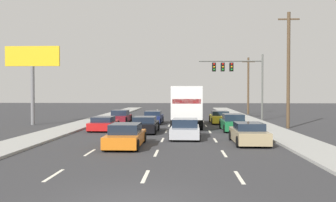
% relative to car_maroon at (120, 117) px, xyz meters
% --- Properties ---
extents(ground_plane, '(140.00, 140.00, 0.00)m').
position_rel_car_maroon_xyz_m(ground_plane, '(5.18, -1.70, -0.57)').
color(ground_plane, '#333335').
extents(sidewalk_right, '(2.69, 80.00, 0.14)m').
position_rel_car_maroon_xyz_m(sidewalk_right, '(13.47, -6.70, -0.50)').
color(sidewalk_right, '#9E9E99').
rests_on(sidewalk_right, ground_plane).
extents(sidewalk_left, '(2.69, 80.00, 0.14)m').
position_rel_car_maroon_xyz_m(sidewalk_left, '(-3.12, -6.70, -0.50)').
color(sidewalk_left, '#9E9E99').
rests_on(sidewalk_left, ground_plane).
extents(lane_markings, '(6.94, 62.00, 0.01)m').
position_rel_car_maroon_xyz_m(lane_markings, '(5.18, -3.38, -0.57)').
color(lane_markings, silver).
rests_on(lane_markings, ground_plane).
extents(car_maroon, '(1.90, 4.17, 1.27)m').
position_rel_car_maroon_xyz_m(car_maroon, '(0.00, 0.00, 0.00)').
color(car_maroon, maroon).
rests_on(car_maroon, ground_plane).
extents(car_red, '(1.90, 4.23, 1.12)m').
position_rel_car_maroon_xyz_m(car_red, '(0.06, -7.67, -0.04)').
color(car_red, red).
rests_on(car_red, ground_plane).
extents(car_navy, '(1.88, 4.08, 1.25)m').
position_rel_car_maroon_xyz_m(car_navy, '(3.50, -1.33, 0.00)').
color(car_navy, '#141E4C').
rests_on(car_navy, ground_plane).
extents(car_black, '(1.99, 4.24, 1.23)m').
position_rel_car_maroon_xyz_m(car_black, '(3.57, -9.06, -0.00)').
color(car_black, black).
rests_on(car_black, ground_plane).
extents(car_orange, '(1.92, 4.56, 1.31)m').
position_rel_car_maroon_xyz_m(car_orange, '(3.27, -16.25, 0.02)').
color(car_orange, orange).
rests_on(car_orange, ground_plane).
extents(box_truck, '(2.71, 8.48, 3.56)m').
position_rel_car_maroon_xyz_m(box_truck, '(6.80, -4.90, 1.46)').
color(box_truck, white).
rests_on(box_truck, ground_plane).
extents(car_silver, '(2.07, 4.19, 1.30)m').
position_rel_car_maroon_xyz_m(car_silver, '(6.64, -12.39, 0.02)').
color(car_silver, '#B7BABF').
rests_on(car_silver, ground_plane).
extents(car_yellow, '(1.96, 4.09, 1.22)m').
position_rel_car_maroon_xyz_m(car_yellow, '(10.15, -0.50, -0.01)').
color(car_yellow, yellow).
rests_on(car_yellow, ground_plane).
extents(car_green, '(1.87, 4.23, 1.35)m').
position_rel_car_maroon_xyz_m(car_green, '(10.50, -7.49, 0.05)').
color(car_green, '#196B38').
rests_on(car_green, ground_plane).
extents(car_tan, '(1.94, 4.13, 1.27)m').
position_rel_car_maroon_xyz_m(car_tan, '(10.44, -14.85, 0.02)').
color(car_tan, tan).
rests_on(car_tan, ground_plane).
extents(traffic_signal_mast, '(7.07, 0.69, 7.29)m').
position_rel_car_maroon_xyz_m(traffic_signal_mast, '(12.05, 3.45, 4.83)').
color(traffic_signal_mast, '#595B56').
rests_on(traffic_signal_mast, ground_plane).
extents(utility_pole_mid, '(1.80, 0.28, 9.92)m').
position_rel_car_maroon_xyz_m(utility_pole_mid, '(15.47, -5.36, 4.53)').
color(utility_pole_mid, brown).
rests_on(utility_pole_mid, ground_plane).
extents(utility_pole_far, '(1.80, 0.28, 8.01)m').
position_rel_car_maroon_xyz_m(utility_pole_far, '(15.60, 14.46, 3.57)').
color(utility_pole_far, brown).
rests_on(utility_pole_far, ground_plane).
extents(roadside_billboard, '(5.22, 0.36, 7.46)m').
position_rel_car_maroon_xyz_m(roadside_billboard, '(-7.80, -3.13, 4.94)').
color(roadside_billboard, slate).
rests_on(roadside_billboard, ground_plane).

